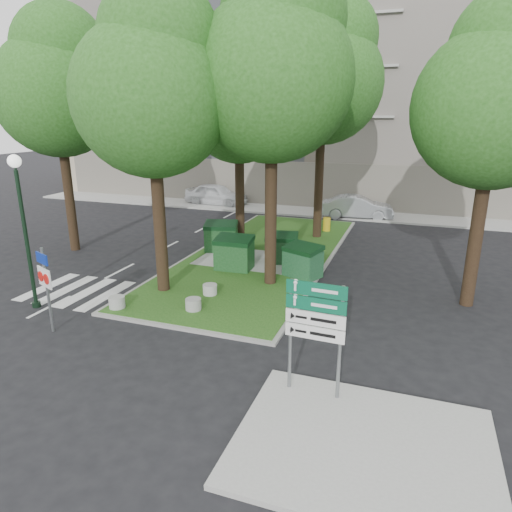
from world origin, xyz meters
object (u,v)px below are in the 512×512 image
at_px(dumpster_b, 234,253).
at_px(car_white, 216,194).
at_px(dumpster_a, 221,237).
at_px(tree_median_mid, 241,99).
at_px(street_lamp, 23,215).
at_px(tree_median_far, 326,71).
at_px(car_silver, 357,207).
at_px(traffic_sign_pole, 46,279).
at_px(bollard_left, 117,302).
at_px(directional_sign, 315,321).
at_px(tree_median_near_right, 275,62).
at_px(tree_street_right, 500,91).
at_px(litter_bin, 327,224).
at_px(tree_street_left, 58,83).
at_px(dumpster_c, 281,248).
at_px(bollard_mid, 210,289).
at_px(bollard_right, 193,304).
at_px(dumpster_d, 303,261).
at_px(tree_median_near_left, 154,82).

bearing_deg(dumpster_b, car_white, 114.46).
bearing_deg(dumpster_a, tree_median_mid, 47.63).
bearing_deg(street_lamp, tree_median_far, 59.45).
xyz_separation_m(car_white, car_silver, (10.29, -1.13, -0.06)).
bearing_deg(street_lamp, dumpster_a, 67.04).
bearing_deg(dumpster_b, traffic_sign_pole, -116.54).
relative_size(tree_median_mid, bollard_left, 18.64).
bearing_deg(directional_sign, street_lamp, 171.50).
bearing_deg(tree_median_near_right, tree_median_far, 88.47).
bearing_deg(traffic_sign_pole, tree_street_right, 51.73).
xyz_separation_m(litter_bin, street_lamp, (-7.36, -13.55, 2.74)).
height_order(tree_street_left, car_white, tree_street_left).
distance_m(tree_median_mid, litter_bin, 8.49).
xyz_separation_m(tree_street_left, car_silver, (11.96, 11.67, -6.92)).
bearing_deg(dumpster_a, dumpster_c, -28.63).
distance_m(tree_street_right, car_white, 21.90).
xyz_separation_m(tree_street_right, car_white, (-15.83, 13.80, -6.20)).
bearing_deg(bollard_mid, tree_median_near_right, 47.71).
distance_m(tree_median_far, dumpster_a, 9.42).
height_order(tree_median_near_right, tree_median_mid, tree_median_near_right).
xyz_separation_m(tree_median_mid, car_white, (-5.83, 9.80, -6.19)).
distance_m(bollard_right, litter_bin, 12.35).
distance_m(tree_median_far, bollard_mid, 12.53).
bearing_deg(dumpster_c, dumpster_d, -60.70).
height_order(tree_street_right, street_lamp, tree_street_right).
distance_m(dumpster_c, dumpster_d, 1.99).
relative_size(tree_street_right, dumpster_a, 5.78).
bearing_deg(car_silver, tree_median_far, 159.70).
bearing_deg(bollard_right, dumpster_d, 59.32).
distance_m(tree_median_near_right, litter_bin, 11.59).
bearing_deg(bollard_right, dumpster_c, 77.65).
distance_m(litter_bin, street_lamp, 15.66).
bearing_deg(bollard_left, tree_median_near_right, 44.10).
relative_size(tree_median_near_right, bollard_right, 21.74).
xyz_separation_m(tree_median_mid, car_silver, (4.46, 8.67, -6.25)).
xyz_separation_m(dumpster_c, bollard_right, (-1.29, -5.89, -0.44)).
bearing_deg(litter_bin, car_white, 149.23).
height_order(dumpster_c, car_white, car_white).
xyz_separation_m(tree_street_right, street_lamp, (-14.01, -5.22, -3.76)).
height_order(tree_median_far, tree_street_left, tree_median_far).
bearing_deg(tree_street_right, dumpster_c, 164.58).
bearing_deg(tree_street_left, bollard_mid, -21.45).
relative_size(dumpster_c, directional_sign, 0.58).
relative_size(tree_median_near_left, tree_street_left, 0.96).
distance_m(bollard_right, car_white, 19.04).
bearing_deg(tree_street_left, litter_bin, 34.03).
bearing_deg(tree_median_near_right, tree_median_mid, 123.69).
distance_m(bollard_left, directional_sign, 7.88).
bearing_deg(car_white, tree_street_left, 178.04).
height_order(bollard_mid, car_white, car_white).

